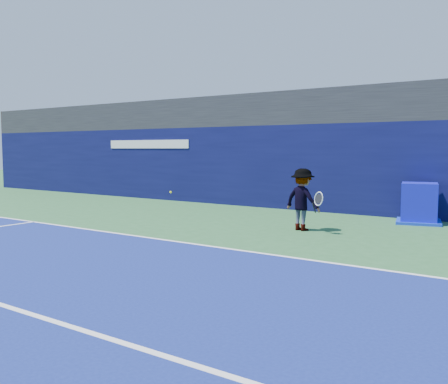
# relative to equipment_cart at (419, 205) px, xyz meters

# --- Properties ---
(ground) EXTENTS (80.00, 80.00, 0.00)m
(ground) POSITION_rel_equipment_cart_xyz_m (-4.38, -9.30, -0.53)
(ground) COLOR #2B5F31
(ground) RESTS_ON ground
(baseline) EXTENTS (24.00, 0.10, 0.01)m
(baseline) POSITION_rel_equipment_cart_xyz_m (-4.38, -6.30, -0.53)
(baseline) COLOR white
(baseline) RESTS_ON ground
(stadium_band) EXTENTS (36.00, 3.00, 1.20)m
(stadium_band) POSITION_rel_equipment_cart_xyz_m (-4.38, 2.20, 3.07)
(stadium_band) COLOR black
(stadium_band) RESTS_ON back_wall_assembly
(back_wall_assembly) EXTENTS (36.00, 1.03, 3.00)m
(back_wall_assembly) POSITION_rel_equipment_cart_xyz_m (-4.38, 1.20, 0.97)
(back_wall_assembly) COLOR #0A0C39
(back_wall_assembly) RESTS_ON ground
(equipment_cart) EXTENTS (1.47, 1.47, 1.17)m
(equipment_cart) POSITION_rel_equipment_cart_xyz_m (0.00, 0.00, 0.00)
(equipment_cart) COLOR #0D0DB6
(equipment_cart) RESTS_ON ground
(tennis_player) EXTENTS (1.33, 0.83, 1.64)m
(tennis_player) POSITION_rel_equipment_cart_xyz_m (-2.22, -3.12, 0.29)
(tennis_player) COLOR white
(tennis_player) RESTS_ON ground
(tennis_ball) EXTENTS (0.07, 0.07, 0.07)m
(tennis_ball) POSITION_rel_equipment_cart_xyz_m (-6.60, -3.36, 0.28)
(tennis_ball) COLOR #CFD717
(tennis_ball) RESTS_ON ground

